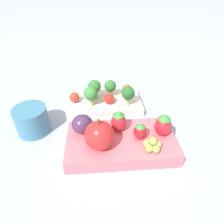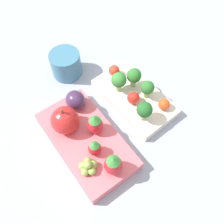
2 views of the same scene
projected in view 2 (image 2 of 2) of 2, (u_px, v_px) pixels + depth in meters
ground_plane at (114, 121)px, 0.54m from camera, size 4.00×4.00×0.00m
bento_box_savoury at (134, 98)px, 0.57m from camera, size 0.20×0.12×0.02m
bento_box_fruit at (87, 142)px, 0.50m from camera, size 0.23×0.14×0.03m
broccoli_floret_0 at (119, 81)px, 0.54m from camera, size 0.03×0.03×0.05m
broccoli_floret_1 at (147, 88)px, 0.53m from camera, size 0.03×0.03×0.05m
broccoli_floret_2 at (134, 76)px, 0.54m from camera, size 0.03×0.03×0.05m
broccoli_floret_3 at (144, 110)px, 0.50m from camera, size 0.03×0.03×0.05m
cherry_tomato_0 at (114, 71)px, 0.58m from camera, size 0.03×0.03×0.03m
cherry_tomato_1 at (133, 98)px, 0.54m from camera, size 0.03×0.03×0.03m
cherry_tomato_2 at (164, 104)px, 0.53m from camera, size 0.03×0.03×0.03m
apple at (65, 120)px, 0.48m from camera, size 0.06×0.06×0.07m
strawberry_0 at (95, 148)px, 0.46m from camera, size 0.02×0.02×0.04m
strawberry_1 at (97, 126)px, 0.48m from camera, size 0.03×0.03×0.05m
strawberry_2 at (113, 164)px, 0.44m from camera, size 0.03×0.03×0.05m
plum at (75, 100)px, 0.52m from camera, size 0.04×0.04×0.04m
grape_cluster at (88, 166)px, 0.45m from camera, size 0.03×0.04×0.03m
drinking_cup at (66, 64)px, 0.59m from camera, size 0.07×0.07×0.06m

